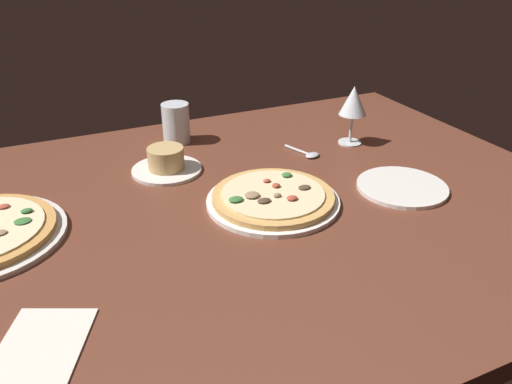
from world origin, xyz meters
The scene contains 8 objects.
dining_table centered at (0.00, 0.00, 2.00)cm, with size 150.00×110.00×4.00cm, color brown.
pizza_main centered at (6.91, -2.01, 5.23)cm, with size 28.09×28.09×3.40cm.
ramekin_on_saucer centered at (-8.98, 22.72, 6.31)cm, with size 16.55×16.55×6.02cm.
wine_glass_far centered at (40.61, 19.40, 15.21)cm, with size 7.14×7.14×15.65cm.
water_glass centered at (-1.15, 39.97, 8.47)cm, with size 7.30×7.30×10.49cm.
side_plate centered at (36.03, -7.97, 4.45)cm, with size 19.97×19.97×0.90cm, color silver.
paper_menu centered at (-41.61, -27.22, 4.15)cm, with size 11.69×19.13×0.30cm, color silver.
spoon centered at (26.31, 16.81, 4.46)cm, with size 5.74×10.85×1.00cm.
Camera 1 is at (-35.86, -86.38, 56.38)cm, focal length 35.96 mm.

